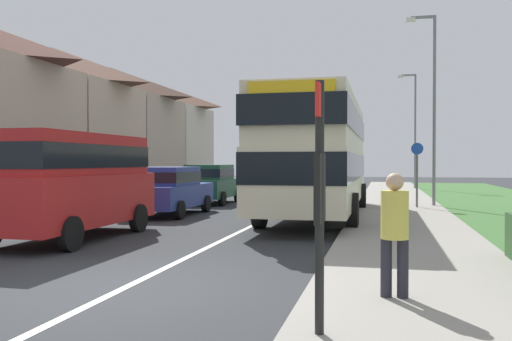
% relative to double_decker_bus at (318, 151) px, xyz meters
% --- Properties ---
extents(ground_plane, '(120.00, 120.00, 0.00)m').
position_rel_double_decker_bus_xyz_m(ground_plane, '(-1.57, -10.43, -2.14)').
color(ground_plane, '#2D3033').
extents(lane_marking_centre, '(0.14, 60.00, 0.01)m').
position_rel_double_decker_bus_xyz_m(lane_marking_centre, '(-1.57, -2.43, -2.14)').
color(lane_marking_centre, silver).
rests_on(lane_marking_centre, ground_plane).
extents(pavement_near_side, '(3.20, 68.00, 0.12)m').
position_rel_double_decker_bus_xyz_m(pavement_near_side, '(2.63, -4.43, -2.08)').
color(pavement_near_side, gray).
rests_on(pavement_near_side, ground_plane).
extents(double_decker_bus, '(2.80, 10.70, 3.70)m').
position_rel_double_decker_bus_xyz_m(double_decker_bus, '(0.00, 0.00, 0.00)').
color(double_decker_bus, beige).
rests_on(double_decker_bus, ground_plane).
extents(parked_van_red, '(2.11, 5.06, 2.45)m').
position_rel_double_decker_bus_xyz_m(parked_van_red, '(-5.05, -6.06, -0.70)').
color(parked_van_red, '#B21E1E').
rests_on(parked_van_red, ground_plane).
extents(parked_car_blue, '(1.93, 4.26, 1.64)m').
position_rel_double_decker_bus_xyz_m(parked_car_blue, '(-5.05, -0.12, -1.24)').
color(parked_car_blue, navy).
rests_on(parked_car_blue, ground_plane).
extents(parked_car_dark_green, '(1.95, 3.90, 1.68)m').
position_rel_double_decker_bus_xyz_m(parked_car_dark_green, '(-5.25, 5.08, -1.22)').
color(parked_car_dark_green, '#19472D').
rests_on(parked_car_dark_green, ground_plane).
extents(pedestrian_at_stop, '(0.34, 0.34, 1.67)m').
position_rel_double_decker_bus_xyz_m(pedestrian_at_stop, '(2.17, -10.46, -1.17)').
color(pedestrian_at_stop, '#23232D').
rests_on(pedestrian_at_stop, ground_plane).
extents(bus_stop_sign, '(0.09, 0.52, 2.60)m').
position_rel_double_decker_bus_xyz_m(bus_stop_sign, '(1.43, -12.10, -0.60)').
color(bus_stop_sign, black).
rests_on(bus_stop_sign, ground_plane).
extents(cycle_route_sign, '(0.44, 0.08, 2.52)m').
position_rel_double_decker_bus_xyz_m(cycle_route_sign, '(3.26, 3.73, -0.71)').
color(cycle_route_sign, slate).
rests_on(cycle_route_sign, ground_plane).
extents(street_lamp_mid, '(1.14, 0.20, 7.47)m').
position_rel_double_decker_bus_xyz_m(street_lamp_mid, '(3.84, 4.74, 2.14)').
color(street_lamp_mid, slate).
rests_on(street_lamp_mid, ground_plane).
extents(street_lamp_far, '(1.14, 0.20, 7.42)m').
position_rel_double_decker_bus_xyz_m(street_lamp_far, '(3.91, 18.97, 2.12)').
color(street_lamp_far, slate).
rests_on(street_lamp_far, ground_plane).
extents(house_terrace_far_side, '(7.78, 24.55, 7.72)m').
position_rel_double_decker_bus_xyz_m(house_terrace_far_side, '(-14.65, 10.66, 1.72)').
color(house_terrace_far_side, '#C1A88E').
rests_on(house_terrace_far_side, ground_plane).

